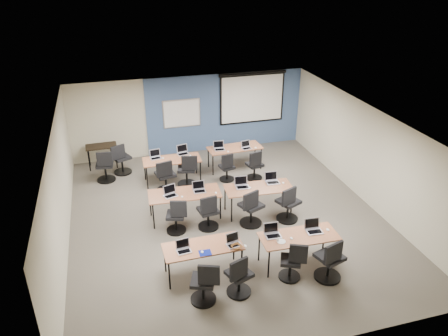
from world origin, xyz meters
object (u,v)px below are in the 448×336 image
object	(u,v)px
projector_screen	(252,95)
laptop_6	(242,184)
training_table_mid_right	(259,189)
laptop_1	(233,242)
laptop_2	(272,233)
spare_chair_b	(105,168)
task_chair_6	(251,210)
task_chair_7	(288,206)
whiteboard	(182,113)
training_table_mid_left	(185,195)
task_chair_8	(165,179)
laptop_11	(246,146)
laptop_7	(272,180)
task_chair_2	(292,264)
spare_chair_a	(121,161)
laptop_4	(170,193)
utility_table	(101,148)
laptop_3	(313,228)
laptop_9	(183,152)
training_table_back_left	(172,161)
task_chair_11	(255,167)
task_chair_5	(208,214)
task_chair_0	(205,286)
task_chair_4	(177,218)
laptop_10	(219,147)
training_table_front_right	(299,237)
training_table_front_left	(203,248)
laptop_0	(183,248)
laptop_5	(199,189)
task_chair_3	(330,263)
task_chair_10	(227,169)
task_chair_9	(187,173)
training_table_back_right	(235,149)

from	to	relation	value
projector_screen	laptop_6	size ratio (longest dim) A/B	6.78
training_table_mid_right	laptop_1	distance (m)	2.62
laptop_2	spare_chair_b	size ratio (longest dim) A/B	0.33
task_chair_6	task_chair_7	size ratio (longest dim) A/B	1.01
whiteboard	training_table_mid_left	size ratio (longest dim) A/B	0.69
task_chair_8	laptop_11	xyz separation A→B (m)	(2.73, 0.82, 0.35)
laptop_2	laptop_7	xyz separation A→B (m)	(0.90, 2.32, 0.00)
task_chair_2	spare_chair_a	bearing A→B (deg)	141.42
laptop_4	utility_table	xyz separation A→B (m)	(-1.62, 3.75, -0.13)
laptop_3	laptop_9	size ratio (longest dim) A/B	1.02
training_table_back_left	task_chair_11	xyz separation A→B (m)	(2.45, -0.59, -0.28)
laptop_1	task_chair_5	size ratio (longest dim) A/B	0.30
task_chair_0	task_chair_4	world-z (taller)	task_chair_0
laptop_2	laptop_10	bearing A→B (deg)	92.08
training_table_front_right	task_chair_0	xyz separation A→B (m)	(-2.30, -0.65, -0.27)
laptop_3	laptop_7	world-z (taller)	same
laptop_4	laptop_11	xyz separation A→B (m)	(2.83, 2.33, -0.01)
laptop_9	laptop_7	bearing A→B (deg)	-63.31
training_table_back_left	laptop_3	world-z (taller)	laptop_3
whiteboard	task_chair_2	world-z (taller)	whiteboard
training_table_front_right	task_chair_5	xyz separation A→B (m)	(-1.60, 1.87, -0.27)
training_table_back_left	task_chair_2	world-z (taller)	task_chair_2
projector_screen	laptop_1	size ratio (longest dim) A/B	7.90
training_table_mid_left	task_chair_2	bearing A→B (deg)	-56.80
laptop_2	laptop_3	world-z (taller)	laptop_3
task_chair_11	task_chair_6	bearing A→B (deg)	-124.59
training_table_back_left	laptop_7	bearing A→B (deg)	-40.41
training_table_front_left	laptop_0	world-z (taller)	laptop_0
laptop_5	spare_chair_a	distance (m)	3.57
training_table_back_left	laptop_10	distance (m)	1.61
laptop_1	task_chair_3	size ratio (longest dim) A/B	0.29
task_chair_10	utility_table	size ratio (longest dim) A/B	0.97
laptop_2	task_chair_4	xyz separation A→B (m)	(-1.84, 1.74, -0.39)
task_chair_2	training_table_front_right	bearing A→B (deg)	77.85
training_table_front_left	spare_chair_b	world-z (taller)	spare_chair_b
task_chair_9	task_chair_5	bearing A→B (deg)	-74.88
task_chair_6	laptop_7	size ratio (longest dim) A/B	2.95
laptop_0	laptop_6	size ratio (longest dim) A/B	0.84
training_table_front_left	laptop_4	xyz separation A→B (m)	(-0.30, 2.34, 0.11)
spare_chair_b	laptop_5	bearing A→B (deg)	-42.24
training_table_mid_left	training_table_back_right	distance (m)	3.26
laptop_0	task_chair_10	world-z (taller)	laptop_0
laptop_6	task_chair_8	bearing A→B (deg)	145.14
laptop_9	laptop_4	bearing A→B (deg)	-119.55
task_chair_7	task_chair_6	bearing A→B (deg)	152.91
training_table_front_left	laptop_10	xyz separation A→B (m)	(1.67, 4.82, 0.11)
laptop_1	task_chair_9	distance (m)	4.19
laptop_11	laptop_1	bearing A→B (deg)	-121.27
task_chair_5	task_chair_10	xyz separation A→B (m)	(1.18, 2.38, -0.03)
training_table_back_right	spare_chair_b	xyz separation A→B (m)	(-4.06, 0.20, -0.25)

